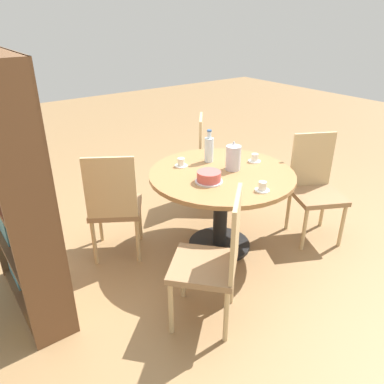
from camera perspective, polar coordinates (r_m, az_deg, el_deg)
ground_plane at (r=3.48m, az=4.16°, el=-8.12°), size 14.00×14.00×0.00m
dining_table at (r=3.20m, az=4.49°, el=0.45°), size 1.22×1.22×0.73m
chair_a at (r=3.16m, az=-11.75°, el=-1.85°), size 0.58×0.58×0.97m
chair_b at (r=2.45m, az=3.39°, el=-10.13°), size 0.59×0.59×0.97m
chair_c at (r=3.60m, az=18.26°, el=0.89°), size 0.56×0.56×0.97m
chair_d at (r=4.05m, az=3.11°, el=5.02°), size 0.59×0.59×0.97m
bookshelf at (r=2.68m, az=-25.06°, el=-0.45°), size 0.97×0.28×1.75m
coffee_pot at (r=3.16m, az=6.31°, el=5.33°), size 0.13×0.13×0.25m
water_bottle at (r=3.32m, az=2.60°, el=6.59°), size 0.08×0.08×0.29m
cake_main at (r=2.93m, az=2.60°, el=2.29°), size 0.22×0.22×0.09m
cup_a at (r=3.24m, az=-1.67°, el=4.45°), size 0.11×0.11×0.07m
cup_b at (r=3.39m, az=9.53°, el=5.07°), size 0.11×0.11×0.07m
cup_c at (r=2.84m, az=10.68°, el=0.74°), size 0.11×0.11×0.07m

